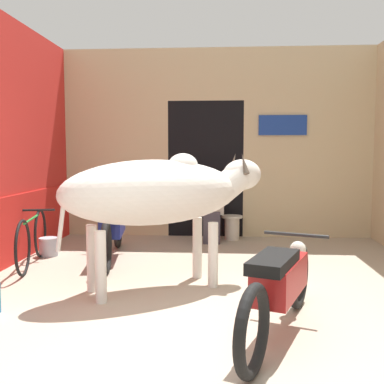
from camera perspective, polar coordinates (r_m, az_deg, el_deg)
The scene contains 9 objects.
ground_plane at distance 3.51m, azimuth 1.96°, elevation -19.77°, with size 30.00×30.00×0.00m, color tan.
wall_back_with_doorway at distance 8.03m, azimuth 2.60°, elevation 4.84°, with size 5.29×0.93×3.23m.
cow at distance 4.79m, azimuth -4.03°, elevation -0.07°, with size 2.29×1.59×1.47m.
motorcycle_near at distance 3.70m, azimuth 11.10°, elevation -11.40°, with size 0.89×1.96×0.75m.
motorcycle_far at distance 6.25m, azimuth -10.06°, elevation -4.51°, with size 0.58×2.10×0.76m.
bicycle at distance 6.18m, azimuth -19.61°, elevation -5.65°, with size 0.47×1.63×0.69m.
shopkeeper_seated at distance 7.28m, azimuth 2.56°, elevation -1.68°, with size 0.39×0.34×1.15m.
plastic_stool at distance 7.58m, azimuth 5.11°, elevation -4.41°, with size 0.35×0.35×0.40m.
bucket at distance 6.72m, azimuth -17.76°, elevation -6.64°, with size 0.26×0.26×0.26m.
Camera 1 is at (0.10, -3.18, 1.48)m, focal length 42.00 mm.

